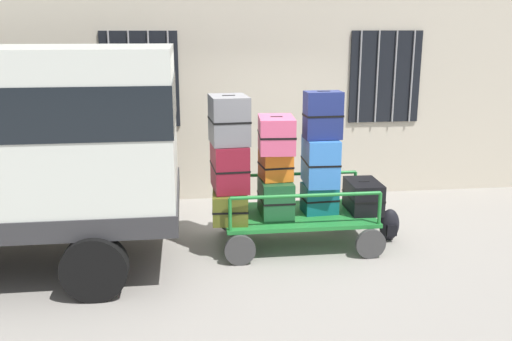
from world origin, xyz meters
TOP-DOWN VIEW (x-y plane):
  - ground_plane at (0.00, 0.00)m, footprint 40.00×40.00m
  - building_wall at (0.00, 2.23)m, footprint 12.00×0.38m
  - luggage_cart at (0.31, -0.13)m, footprint 2.01×1.21m
  - cart_railing at (0.31, -0.13)m, footprint 1.90×1.07m
  - suitcase_left_bottom at (-0.58, -0.12)m, footprint 0.50×0.90m
  - suitcase_left_middle at (-0.58, -0.13)m, footprint 0.47×0.70m
  - suitcase_left_top at (-0.58, -0.13)m, footprint 0.51×0.63m
  - suitcase_midleft_bottom at (0.01, -0.14)m, footprint 0.41×0.65m
  - suitcase_midleft_middle at (0.01, -0.12)m, footprint 0.42×0.46m
  - suitcase_midleft_top at (0.01, -0.16)m, footprint 0.49×0.66m
  - suitcase_center_bottom at (0.60, -0.10)m, footprint 0.47×0.39m
  - suitcase_center_middle at (0.60, -0.09)m, footprint 0.44×0.63m
  - suitcase_center_top at (0.60, -0.15)m, footprint 0.48×0.30m
  - suitcase_midright_bottom at (1.19, -0.11)m, footprint 0.43×0.63m
  - backpack at (1.57, -0.15)m, footprint 0.27×0.22m

SIDE VIEW (x-z plane):
  - ground_plane at x=0.00m, z-range 0.00..0.00m
  - backpack at x=1.57m, z-range 0.00..0.44m
  - luggage_cart at x=0.31m, z-range 0.14..0.57m
  - suitcase_left_bottom at x=-0.58m, z-range 0.43..0.80m
  - suitcase_center_bottom at x=0.60m, z-range 0.43..0.81m
  - suitcase_midright_bottom at x=1.19m, z-range 0.43..0.83m
  - suitcase_midleft_bottom at x=0.01m, z-range 0.43..0.91m
  - cart_railing at x=0.31m, z-range 0.56..0.98m
  - suitcase_midleft_middle at x=0.01m, z-range 0.91..1.28m
  - suitcase_left_middle at x=-0.58m, z-range 0.80..1.39m
  - suitcase_center_middle at x=0.60m, z-range 0.81..1.43m
  - suitcase_midleft_top at x=0.01m, z-range 1.28..1.72m
  - suitcase_left_top at x=-0.58m, z-range 1.39..1.99m
  - suitcase_center_top at x=0.60m, z-range 1.43..2.03m
  - building_wall at x=0.00m, z-range 0.00..5.00m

